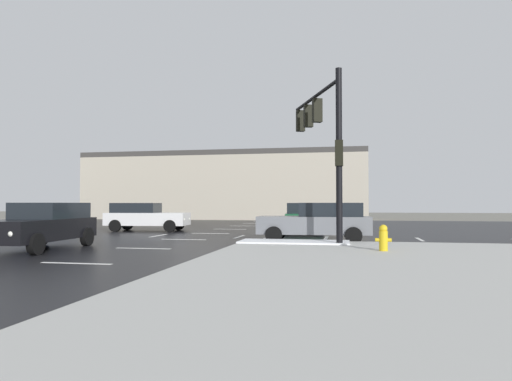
# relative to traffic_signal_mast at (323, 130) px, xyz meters

# --- Properties ---
(ground_plane) EXTENTS (120.00, 120.00, 0.00)m
(ground_plane) POSITION_rel_traffic_signal_mast_xyz_m (-6.01, 2.90, -4.42)
(ground_plane) COLOR slate
(road_asphalt) EXTENTS (44.00, 44.00, 0.02)m
(road_asphalt) POSITION_rel_traffic_signal_mast_xyz_m (-6.01, 2.90, -4.41)
(road_asphalt) COLOR black
(road_asphalt) RESTS_ON ground_plane
(snow_strip_curbside) EXTENTS (4.00, 1.60, 0.06)m
(snow_strip_curbside) POSITION_rel_traffic_signal_mast_xyz_m (-1.01, -1.10, -4.25)
(snow_strip_curbside) COLOR white
(snow_strip_curbside) RESTS_ON sidewalk_corner
(lane_markings) EXTENTS (36.15, 36.15, 0.01)m
(lane_markings) POSITION_rel_traffic_signal_mast_xyz_m (-4.80, 1.52, -4.39)
(lane_markings) COLOR silver
(lane_markings) RESTS_ON road_asphalt
(traffic_signal_mast) EXTENTS (2.18, 5.13, 6.21)m
(traffic_signal_mast) POSITION_rel_traffic_signal_mast_xyz_m (0.00, 0.00, 0.00)
(traffic_signal_mast) COLOR black
(traffic_signal_mast) RESTS_ON sidewalk_corner
(fire_hydrant) EXTENTS (0.48, 0.26, 0.79)m
(fire_hydrant) POSITION_rel_traffic_signal_mast_xyz_m (1.98, -3.52, -3.88)
(fire_hydrant) COLOR gold
(fire_hydrant) RESTS_ON sidewalk_corner
(strip_building_background) EXTENTS (27.94, 8.00, 6.65)m
(strip_building_background) POSITION_rel_traffic_signal_mast_xyz_m (-11.11, 27.35, -1.09)
(strip_building_background) COLOR #BCB29E
(strip_building_background) RESTS_ON ground_plane
(sedan_green) EXTENTS (2.40, 4.67, 1.58)m
(sedan_green) POSITION_rel_traffic_signal_mast_xyz_m (-1.39, 6.58, -3.56)
(sedan_green) COLOR #195933
(sedan_green) RESTS_ON road_asphalt
(sedan_grey) EXTENTS (4.59, 2.16, 1.58)m
(sedan_grey) POSITION_rel_traffic_signal_mast_xyz_m (-0.23, 0.82, -3.56)
(sedan_grey) COLOR slate
(sedan_grey) RESTS_ON road_asphalt
(sedan_white) EXTENTS (4.66, 2.38, 1.58)m
(sedan_white) POSITION_rel_traffic_signal_mast_xyz_m (-10.27, 6.24, -3.56)
(sedan_white) COLOR white
(sedan_white) RESTS_ON road_asphalt
(sedan_black) EXTENTS (2.23, 4.62, 1.58)m
(sedan_black) POSITION_rel_traffic_signal_mast_xyz_m (-9.29, -3.97, -3.56)
(sedan_black) COLOR black
(sedan_black) RESTS_ON road_asphalt
(sedan_blue) EXTENTS (2.14, 4.58, 1.58)m
(sedan_blue) POSITION_rel_traffic_signal_mast_xyz_m (-18.69, 9.51, -3.56)
(sedan_blue) COLOR navy
(sedan_blue) RESTS_ON road_asphalt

